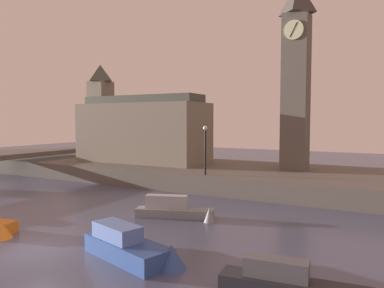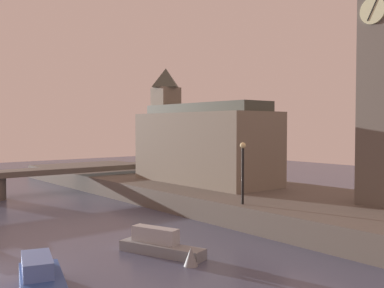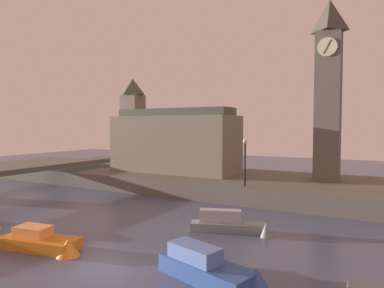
% 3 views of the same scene
% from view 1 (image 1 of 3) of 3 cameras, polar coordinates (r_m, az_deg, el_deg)
% --- Properties ---
extents(ground_plane, '(120.00, 120.00, 0.00)m').
position_cam_1_polar(ground_plane, '(18.54, -22.74, -14.65)').
color(ground_plane, '#474C66').
extents(far_embankment, '(70.00, 12.00, 1.50)m').
position_cam_1_polar(far_embankment, '(34.25, 4.40, -4.72)').
color(far_embankment, '#5B544C').
rests_on(far_embankment, ground).
extents(clock_tower, '(2.31, 2.35, 15.94)m').
position_cam_1_polar(clock_tower, '(33.13, 15.73, 10.42)').
color(clock_tower, '#5B544C').
rests_on(clock_tower, far_embankment).
extents(parliament_hall, '(13.47, 5.49, 10.28)m').
position_cam_1_polar(parliament_hall, '(38.56, -8.18, 2.37)').
color(parliament_hall, slate).
rests_on(parliament_hall, far_embankment).
extents(streetlamp, '(0.36, 0.36, 3.83)m').
position_cam_1_polar(streetlamp, '(28.80, 2.05, -0.01)').
color(streetlamp, black).
rests_on(streetlamp, far_embankment).
extents(boat_cruiser_grey, '(5.18, 2.48, 1.56)m').
position_cam_1_polar(boat_cruiser_grey, '(22.14, -2.04, -10.18)').
color(boat_cruiser_grey, gray).
rests_on(boat_cruiser_grey, ground).
extents(boat_tour_blue, '(5.26, 2.68, 1.52)m').
position_cam_1_polar(boat_tour_blue, '(15.88, -8.76, -15.57)').
color(boat_tour_blue, '#2D4C93').
rests_on(boat_tour_blue, ground).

